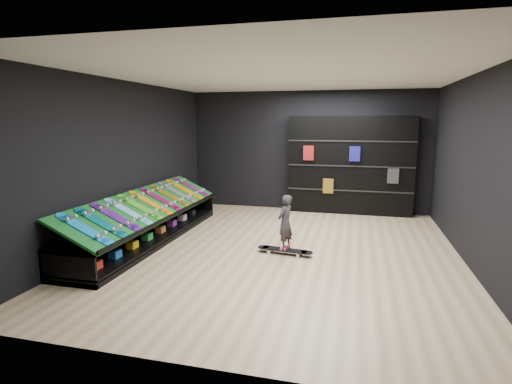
% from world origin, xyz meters
% --- Properties ---
extents(floor, '(6.00, 7.00, 0.01)m').
position_xyz_m(floor, '(0.00, 0.00, 0.00)').
color(floor, beige).
rests_on(floor, ground).
extents(ceiling, '(6.00, 7.00, 0.01)m').
position_xyz_m(ceiling, '(0.00, 0.00, 3.00)').
color(ceiling, white).
rests_on(ceiling, ground).
extents(wall_back, '(6.00, 0.02, 3.00)m').
position_xyz_m(wall_back, '(0.00, 3.50, 1.50)').
color(wall_back, black).
rests_on(wall_back, ground).
extents(wall_front, '(6.00, 0.02, 3.00)m').
position_xyz_m(wall_front, '(0.00, -3.50, 1.50)').
color(wall_front, black).
rests_on(wall_front, ground).
extents(wall_left, '(0.02, 7.00, 3.00)m').
position_xyz_m(wall_left, '(-3.00, 0.00, 1.50)').
color(wall_left, black).
rests_on(wall_left, ground).
extents(wall_right, '(0.02, 7.00, 3.00)m').
position_xyz_m(wall_right, '(3.00, 0.00, 1.50)').
color(wall_right, black).
rests_on(wall_right, ground).
extents(display_rack, '(0.90, 4.50, 0.50)m').
position_xyz_m(display_rack, '(-2.55, 0.00, 0.25)').
color(display_rack, black).
rests_on(display_rack, ground).
extents(turf_ramp, '(0.92, 4.50, 0.46)m').
position_xyz_m(turf_ramp, '(-2.50, 0.00, 0.71)').
color(turf_ramp, '#0D541B').
rests_on(turf_ramp, display_rack).
extents(back_shelving, '(2.98, 0.35, 2.38)m').
position_xyz_m(back_shelving, '(1.08, 3.32, 1.19)').
color(back_shelving, black).
rests_on(back_shelving, ground).
extents(floor_skateboard, '(1.00, 0.35, 0.09)m').
position_xyz_m(floor_skateboard, '(0.10, -0.15, 0.05)').
color(floor_skateboard, black).
rests_on(floor_skateboard, ground).
extents(child, '(0.22, 0.25, 0.57)m').
position_xyz_m(child, '(0.10, -0.15, 0.38)').
color(child, black).
rests_on(child, floor_skateboard).
extents(display_board_0, '(0.93, 0.22, 0.50)m').
position_xyz_m(display_board_0, '(-2.49, -1.90, 0.74)').
color(display_board_0, blue).
rests_on(display_board_0, turf_ramp).
extents(display_board_1, '(0.93, 0.22, 0.50)m').
position_xyz_m(display_board_1, '(-2.49, -1.52, 0.74)').
color(display_board_1, '#0C8C99').
rests_on(display_board_1, turf_ramp).
extents(display_board_2, '(0.93, 0.22, 0.50)m').
position_xyz_m(display_board_2, '(-2.49, -1.14, 0.74)').
color(display_board_2, purple).
rests_on(display_board_2, turf_ramp).
extents(display_board_3, '(0.93, 0.22, 0.50)m').
position_xyz_m(display_board_3, '(-2.49, -0.76, 0.74)').
color(display_board_3, '#0CB2E5').
rests_on(display_board_3, turf_ramp).
extents(display_board_4, '(0.93, 0.22, 0.50)m').
position_xyz_m(display_board_4, '(-2.49, -0.38, 0.74)').
color(display_board_4, green).
rests_on(display_board_4, turf_ramp).
extents(display_board_5, '(0.93, 0.22, 0.50)m').
position_xyz_m(display_board_5, '(-2.49, 0.00, 0.74)').
color(display_board_5, orange).
rests_on(display_board_5, turf_ramp).
extents(display_board_6, '(0.93, 0.22, 0.50)m').
position_xyz_m(display_board_6, '(-2.49, 0.38, 0.74)').
color(display_board_6, '#E5198C').
rests_on(display_board_6, turf_ramp).
extents(display_board_7, '(0.93, 0.22, 0.50)m').
position_xyz_m(display_board_7, '(-2.49, 0.76, 0.74)').
color(display_board_7, yellow).
rests_on(display_board_7, turf_ramp).
extents(display_board_8, '(0.93, 0.22, 0.50)m').
position_xyz_m(display_board_8, '(-2.49, 1.14, 0.74)').
color(display_board_8, black).
rests_on(display_board_8, turf_ramp).
extents(display_board_9, '(0.93, 0.22, 0.50)m').
position_xyz_m(display_board_9, '(-2.49, 1.52, 0.74)').
color(display_board_9, yellow).
rests_on(display_board_9, turf_ramp).
extents(display_board_10, '(0.93, 0.22, 0.50)m').
position_xyz_m(display_board_10, '(-2.49, 1.90, 0.74)').
color(display_board_10, '#2626BF').
rests_on(display_board_10, turf_ramp).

